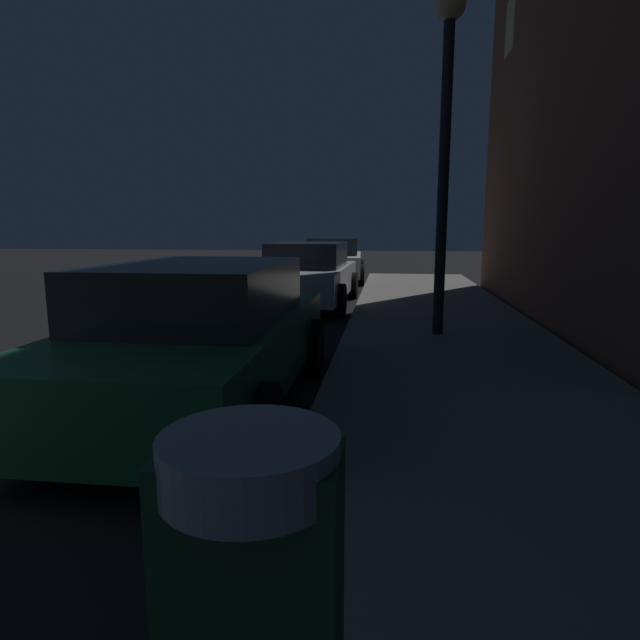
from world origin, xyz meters
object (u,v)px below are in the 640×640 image
(car_green, at_px, (202,335))
(car_white, at_px, (334,260))
(street_lamp, at_px, (446,109))
(car_silver, at_px, (308,275))

(car_green, bearing_deg, car_white, 90.01)
(car_white, bearing_deg, street_lamp, -74.59)
(car_white, height_order, street_lamp, street_lamp)
(car_silver, bearing_deg, car_green, -90.00)
(car_silver, xyz_separation_m, street_lamp, (2.59, -3.72, 2.73))
(car_green, relative_size, street_lamp, 0.89)
(car_silver, height_order, street_lamp, street_lamp)
(car_white, relative_size, street_lamp, 0.92)
(car_green, height_order, car_white, same)
(car_silver, relative_size, street_lamp, 0.91)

